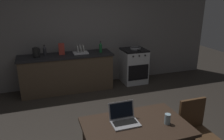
{
  "coord_description": "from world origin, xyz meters",
  "views": [
    {
      "loc": [
        -1.09,
        -2.93,
        2.18
      ],
      "look_at": [
        0.12,
        0.66,
        0.91
      ],
      "focal_mm": 35.6,
      "sensor_mm": 36.0,
      "label": 1
    }
  ],
  "objects_px": {
    "electric_kettle": "(36,52)",
    "bottle_b": "(45,50)",
    "cereal_box": "(62,49)",
    "stove_oven": "(134,66)",
    "laptop": "(124,119)",
    "dish_rack": "(81,51)",
    "chair": "(195,129)",
    "drinking_glass": "(167,119)",
    "frying_pan": "(136,48)",
    "bottle": "(101,47)",
    "dining_table": "(136,131)"
  },
  "relations": [
    {
      "from": "electric_kettle",
      "to": "bottle_b",
      "type": "bearing_deg",
      "value": 22.49
    },
    {
      "from": "cereal_box",
      "to": "stove_oven",
      "type": "bearing_deg",
      "value": -0.71
    },
    {
      "from": "laptop",
      "to": "dish_rack",
      "type": "xyz_separation_m",
      "value": [
        0.05,
        2.92,
        0.14
      ]
    },
    {
      "from": "chair",
      "to": "dish_rack",
      "type": "relative_size",
      "value": 2.67
    },
    {
      "from": "bottle_b",
      "to": "drinking_glass",
      "type": "bearing_deg",
      "value": -69.1
    },
    {
      "from": "laptop",
      "to": "cereal_box",
      "type": "distance_m",
      "value": 2.97
    },
    {
      "from": "drinking_glass",
      "to": "laptop",
      "type": "bearing_deg",
      "value": 158.33
    },
    {
      "from": "stove_oven",
      "to": "dish_rack",
      "type": "distance_m",
      "value": 1.46
    },
    {
      "from": "cereal_box",
      "to": "dish_rack",
      "type": "height_order",
      "value": "cereal_box"
    },
    {
      "from": "stove_oven",
      "to": "bottle_b",
      "type": "xyz_separation_m",
      "value": [
        -2.18,
        0.08,
        0.56
      ]
    },
    {
      "from": "frying_pan",
      "to": "stove_oven",
      "type": "bearing_deg",
      "value": 137.53
    },
    {
      "from": "chair",
      "to": "bottle_b",
      "type": "distance_m",
      "value": 3.58
    },
    {
      "from": "electric_kettle",
      "to": "drinking_glass",
      "type": "bearing_deg",
      "value": -65.59
    },
    {
      "from": "stove_oven",
      "to": "bottle_b",
      "type": "relative_size",
      "value": 3.66
    },
    {
      "from": "chair",
      "to": "bottle",
      "type": "bearing_deg",
      "value": 112.64
    },
    {
      "from": "laptop",
      "to": "frying_pan",
      "type": "xyz_separation_m",
      "value": [
        1.46,
        2.89,
        0.11
      ]
    },
    {
      "from": "chair",
      "to": "bottle_b",
      "type": "relative_size",
      "value": 3.75
    },
    {
      "from": "laptop",
      "to": "stove_oven",
      "type": "bearing_deg",
      "value": 67.5
    },
    {
      "from": "dish_rack",
      "to": "bottle_b",
      "type": "relative_size",
      "value": 1.41
    },
    {
      "from": "chair",
      "to": "frying_pan",
      "type": "bearing_deg",
      "value": 95.01
    },
    {
      "from": "frying_pan",
      "to": "cereal_box",
      "type": "relative_size",
      "value": 1.68
    },
    {
      "from": "dining_table",
      "to": "cereal_box",
      "type": "distance_m",
      "value": 3.1
    },
    {
      "from": "cereal_box",
      "to": "dish_rack",
      "type": "xyz_separation_m",
      "value": [
        0.43,
        -0.02,
        -0.09
      ]
    },
    {
      "from": "laptop",
      "to": "chair",
      "type": "bearing_deg",
      "value": -2.75
    },
    {
      "from": "dining_table",
      "to": "bottle",
      "type": "distance_m",
      "value": 3.02
    },
    {
      "from": "chair",
      "to": "drinking_glass",
      "type": "bearing_deg",
      "value": -156.48
    },
    {
      "from": "dining_table",
      "to": "electric_kettle",
      "type": "xyz_separation_m",
      "value": [
        -1.05,
        3.02,
        0.32
      ]
    },
    {
      "from": "dining_table",
      "to": "frying_pan",
      "type": "distance_m",
      "value": 3.29
    },
    {
      "from": "frying_pan",
      "to": "cereal_box",
      "type": "height_order",
      "value": "cereal_box"
    },
    {
      "from": "dining_table",
      "to": "electric_kettle",
      "type": "height_order",
      "value": "electric_kettle"
    },
    {
      "from": "cereal_box",
      "to": "dish_rack",
      "type": "bearing_deg",
      "value": -2.65
    },
    {
      "from": "dining_table",
      "to": "bottle",
      "type": "height_order",
      "value": "bottle"
    },
    {
      "from": "stove_oven",
      "to": "dining_table",
      "type": "distance_m",
      "value": 3.3
    },
    {
      "from": "frying_pan",
      "to": "chair",
      "type": "bearing_deg",
      "value": -99.38
    },
    {
      "from": "bottle",
      "to": "bottle_b",
      "type": "distance_m",
      "value": 1.28
    },
    {
      "from": "cereal_box",
      "to": "bottle_b",
      "type": "relative_size",
      "value": 1.1
    },
    {
      "from": "drinking_glass",
      "to": "dish_rack",
      "type": "bearing_deg",
      "value": 97.63
    },
    {
      "from": "electric_kettle",
      "to": "drinking_glass",
      "type": "xyz_separation_m",
      "value": [
        1.41,
        -3.11,
        -0.18
      ]
    },
    {
      "from": "dish_rack",
      "to": "bottle_b",
      "type": "bearing_deg",
      "value": 174.3
    },
    {
      "from": "bottle",
      "to": "drinking_glass",
      "type": "bearing_deg",
      "value": -91.14
    },
    {
      "from": "frying_pan",
      "to": "bottle_b",
      "type": "bearing_deg",
      "value": 177.21
    },
    {
      "from": "laptop",
      "to": "bottle",
      "type": "xyz_separation_m",
      "value": [
        0.53,
        2.87,
        0.21
      ]
    },
    {
      "from": "bottle",
      "to": "electric_kettle",
      "type": "bearing_deg",
      "value": 178.05
    },
    {
      "from": "stove_oven",
      "to": "bottle_b",
      "type": "distance_m",
      "value": 2.25
    },
    {
      "from": "electric_kettle",
      "to": "chair",
      "type": "bearing_deg",
      "value": -57.85
    },
    {
      "from": "cereal_box",
      "to": "drinking_glass",
      "type": "bearing_deg",
      "value": -74.83
    },
    {
      "from": "chair",
      "to": "frying_pan",
      "type": "distance_m",
      "value": 3.07
    },
    {
      "from": "electric_kettle",
      "to": "frying_pan",
      "type": "xyz_separation_m",
      "value": [
        2.4,
        -0.03,
        -0.08
      ]
    },
    {
      "from": "dish_rack",
      "to": "stove_oven",
      "type": "bearing_deg",
      "value": -0.1
    },
    {
      "from": "drinking_glass",
      "to": "cereal_box",
      "type": "xyz_separation_m",
      "value": [
        -0.85,
        3.13,
        0.21
      ]
    }
  ]
}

